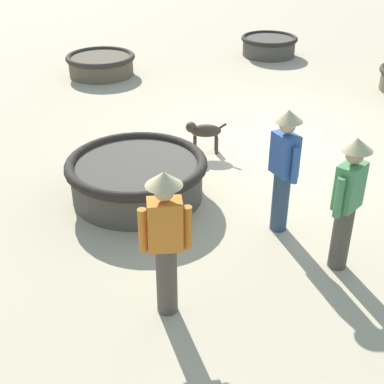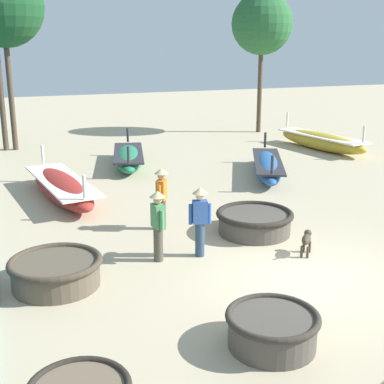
{
  "view_description": "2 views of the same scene",
  "coord_description": "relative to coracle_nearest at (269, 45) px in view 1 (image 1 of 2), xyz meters",
  "views": [
    {
      "loc": [
        -5.57,
        6.65,
        3.96
      ],
      "look_at": [
        -1.32,
        3.11,
        0.77
      ],
      "focal_mm": 50.0,
      "sensor_mm": 36.0,
      "label": 1
    },
    {
      "loc": [
        -5.92,
        -8.94,
        4.95
      ],
      "look_at": [
        -1.38,
        3.6,
        1.09
      ],
      "focal_mm": 50.0,
      "sensor_mm": 36.0,
      "label": 2
    }
  ],
  "objects": [
    {
      "name": "fisherman_standing_left",
      "position": [
        -6.76,
        6.05,
        0.69
      ],
      "size": [
        0.36,
        0.53,
        1.67
      ],
      "color": "#4C473D",
      "rests_on": "ground"
    },
    {
      "name": "coracle_beside_post",
      "position": [
        1.4,
        4.3,
        -0.01
      ],
      "size": [
        1.63,
        1.63,
        0.49
      ],
      "color": "brown",
      "rests_on": "ground"
    },
    {
      "name": "coracle_tilted",
      "position": [
        -3.88,
        6.93,
        0.06
      ],
      "size": [
        2.03,
        2.03,
        0.6
      ],
      "color": "#4C473F",
      "rests_on": "ground"
    },
    {
      "name": "ground_plane",
      "position": [
        -4.0,
        4.0,
        -0.27
      ],
      "size": [
        80.0,
        80.0,
        0.0
      ],
      "primitive_type": "plane",
      "color": "#BCAD8C"
    },
    {
      "name": "dog",
      "position": [
        -3.37,
        5.22,
        0.1
      ],
      "size": [
        0.49,
        0.56,
        0.55
      ],
      "color": "#3D3328",
      "rests_on": "ground"
    },
    {
      "name": "coracle_nearest",
      "position": [
        0.0,
        0.0,
        0.0
      ],
      "size": [
        1.48,
        1.48,
        0.5
      ],
      "color": "#4C473F",
      "rests_on": "ground"
    },
    {
      "name": "fisherman_by_coracle",
      "position": [
        -5.77,
        5.99,
        0.69
      ],
      "size": [
        0.52,
        0.36,
        1.67
      ],
      "color": "#2D425B",
      "rests_on": "ground"
    },
    {
      "name": "fisherman_crouching",
      "position": [
        -6.07,
        8.07,
        0.69
      ],
      "size": [
        0.37,
        0.46,
        1.67
      ],
      "color": "#4C473D",
      "rests_on": "ground"
    }
  ]
}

